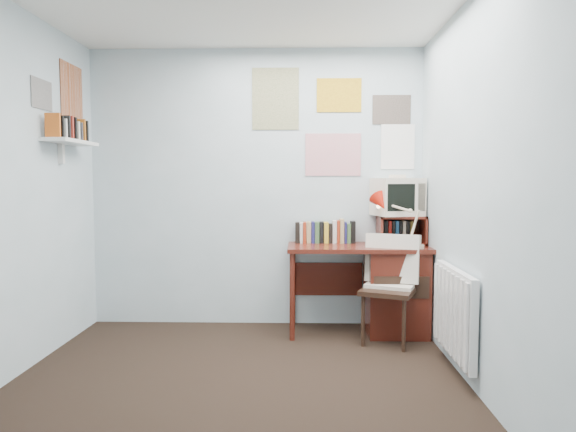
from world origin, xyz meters
The scene contains 13 objects.
ground centered at (0.00, 0.00, 0.00)m, with size 3.50×3.50×0.00m, color black.
back_wall centered at (0.00, 1.75, 1.25)m, with size 3.00×0.02×2.50m, color silver.
right_wall centered at (1.50, 0.00, 1.25)m, with size 0.02×3.50×2.50m, color silver.
desk centered at (1.17, 1.48, 0.41)m, with size 1.20×0.55×0.76m.
desk_chair centered at (1.11, 1.18, 0.43)m, with size 0.44×0.42×0.86m, color black.
desk_lamp centered at (1.37, 1.30, 0.97)m, with size 0.29×0.25×0.41m, color red.
tv_riser centered at (1.29, 1.59, 0.89)m, with size 0.40×0.30×0.25m, color #511B12.
crt_tv centered at (1.26, 1.61, 1.19)m, with size 0.38×0.35×0.36m, color beige.
book_row centered at (0.66, 1.66, 0.87)m, with size 0.60×0.14×0.22m, color #511B12.
radiator centered at (1.46, 0.55, 0.42)m, with size 0.09×0.80×0.60m, color white.
wall_shelf centered at (-1.40, 1.10, 1.62)m, with size 0.20×0.62×0.24m, color white.
posters_back centered at (0.70, 1.74, 1.85)m, with size 1.20×0.01×0.90m, color white.
posters_left centered at (-1.49, 1.10, 2.00)m, with size 0.01×0.70×0.60m, color white.
Camera 1 is at (0.41, -2.92, 1.32)m, focal length 32.00 mm.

